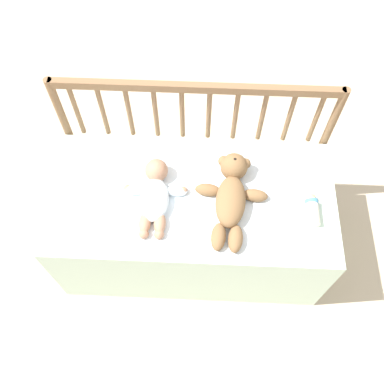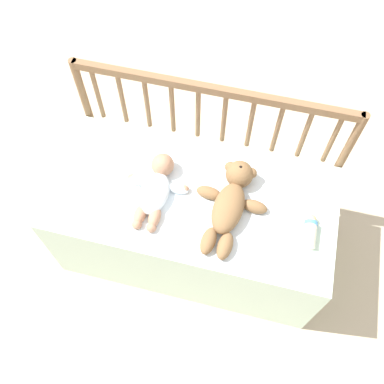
# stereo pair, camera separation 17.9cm
# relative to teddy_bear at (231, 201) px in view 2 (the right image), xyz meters

# --- Properties ---
(ground_plane) EXTENTS (12.00, 12.00, 0.00)m
(ground_plane) POSITION_rel_teddy_bear_xyz_m (-0.17, 0.01, -0.58)
(ground_plane) COLOR #C6B293
(crib_mattress) EXTENTS (1.25, 0.61, 0.53)m
(crib_mattress) POSITION_rel_teddy_bear_xyz_m (-0.17, 0.01, -0.31)
(crib_mattress) COLOR silver
(crib_mattress) RESTS_ON ground_plane
(crib_rail) EXTENTS (1.25, 0.04, 0.86)m
(crib_rail) POSITION_rel_teddy_bear_xyz_m (-0.17, 0.34, 0.04)
(crib_rail) COLOR brown
(crib_rail) RESTS_ON ground_plane
(blanket) EXTENTS (0.81, 0.50, 0.01)m
(blanket) POSITION_rel_teddy_bear_xyz_m (-0.15, -0.03, -0.05)
(blanket) COLOR white
(blanket) RESTS_ON crib_mattress
(teddy_bear) EXTENTS (0.32, 0.45, 0.12)m
(teddy_bear) POSITION_rel_teddy_bear_xyz_m (0.00, 0.00, 0.00)
(teddy_bear) COLOR olive
(teddy_bear) RESTS_ON crib_mattress
(baby) EXTENTS (0.28, 0.36, 0.10)m
(baby) POSITION_rel_teddy_bear_xyz_m (-0.32, -0.01, -0.01)
(baby) COLOR white
(baby) RESTS_ON crib_mattress
(baby_bottle) EXTENTS (0.06, 0.14, 0.06)m
(baby_bottle) POSITION_rel_teddy_bear_xyz_m (0.34, -0.05, -0.02)
(baby_bottle) COLOR #F4E5CC
(baby_bottle) RESTS_ON crib_mattress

